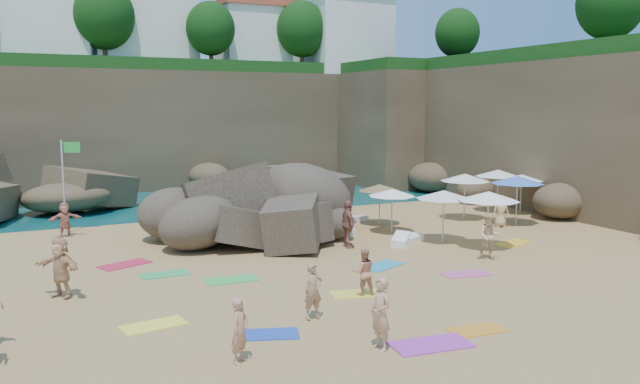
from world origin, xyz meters
name	(u,v)px	position (x,y,z in m)	size (l,w,h in m)	color
ground	(306,258)	(0.00, 0.00, 0.00)	(120.00, 120.00, 0.00)	tan
seawater	(154,177)	(0.00, 30.00, 0.00)	(120.00, 120.00, 0.00)	#0C4751
cliff_back	(192,129)	(2.00, 25.00, 4.00)	(44.00, 8.00, 8.00)	brown
cliff_right	(536,133)	(19.00, 8.00, 4.00)	(8.00, 30.00, 8.00)	brown
cliff_corner	(401,128)	(17.00, 20.00, 4.00)	(10.00, 12.00, 8.00)	brown
clifftop_buildings	(200,30)	(2.96, 25.79, 11.24)	(28.48, 9.48, 7.00)	white
clifftop_trees	(251,21)	(4.78, 19.52, 11.26)	(35.60, 23.82, 4.40)	#11380F
rock_outcrop	(261,244)	(-0.70, 2.94, 0.00)	(7.68, 5.76, 3.07)	brown
flag_pole	(66,174)	(-7.70, 8.70, 2.66)	(0.80, 0.25, 4.18)	silver
parasol_0	(335,186)	(4.55, 6.64, 1.70)	(1.96, 1.96, 1.86)	silver
parasol_1	(317,176)	(5.53, 10.84, 1.72)	(1.98, 1.98, 1.87)	silver
parasol_2	(320,189)	(3.28, 5.73, 1.74)	(2.01, 2.01, 1.90)	silver
parasol_3	(498,173)	(13.46, 4.94, 2.10)	(2.42, 2.42, 2.29)	silver
parasol_4	(522,178)	(14.14, 3.94, 1.92)	(2.21, 2.21, 2.09)	silver
parasol_6	(380,188)	(5.81, 4.42, 1.80)	(2.08, 2.08, 1.97)	silver
parasol_7	(465,178)	(10.37, 3.83, 2.12)	(2.45, 2.45, 2.31)	silver
parasol_8	(444,195)	(6.22, -0.02, 2.02)	(2.32, 2.32, 2.20)	silver
parasol_9	(489,196)	(7.10, -1.73, 2.12)	(2.44, 2.44, 2.31)	silver
parasol_10	(518,180)	(11.78, 1.70, 2.17)	(2.51, 2.51, 2.37)	silver
parasol_11	(392,193)	(5.30, 2.50, 1.84)	(2.12, 2.12, 2.00)	silver
lounger_0	(297,226)	(1.95, 5.37, 0.13)	(1.72, 0.57, 0.27)	silver
lounger_1	(328,208)	(5.33, 9.04, 0.16)	(2.03, 0.68, 0.32)	white
lounger_2	(306,210)	(4.12, 9.18, 0.13)	(1.63, 0.54, 0.25)	silver
lounger_3	(332,232)	(2.65, 3.16, 0.16)	(2.02, 0.67, 0.31)	white
lounger_4	(352,219)	(5.12, 5.87, 0.12)	(1.55, 0.52, 0.24)	silver
lounger_5	(408,240)	(4.78, 0.38, 0.15)	(1.91, 0.64, 0.30)	white
towel_0	(266,334)	(-4.15, -6.82, 0.01)	(1.60, 0.80, 0.03)	#2245B5
towel_2	(477,330)	(0.77, -8.83, 0.01)	(1.46, 0.73, 0.03)	orange
towel_3	(231,280)	(-3.46, -1.72, 0.01)	(1.67, 0.83, 0.03)	green
towel_4	(154,325)	(-6.55, -4.96, 0.01)	(1.61, 0.81, 0.03)	#FBF242
towel_6	(431,344)	(-0.84, -9.13, 0.02)	(1.92, 0.96, 0.03)	#B137B3
towel_7	(125,264)	(-6.30, 1.83, 0.02)	(1.77, 0.89, 0.03)	#C42243
towel_8	(382,266)	(1.93, -2.29, 0.01)	(1.66, 0.83, 0.03)	#2493C4
towel_9	(466,274)	(3.92, -4.44, 0.01)	(1.63, 0.81, 0.03)	#CB4F8F
towel_10	(513,243)	(8.74, -1.44, 0.02)	(1.73, 0.86, 0.03)	yellow
towel_11	(165,274)	(-5.28, -0.11, 0.01)	(1.58, 0.79, 0.03)	green
towel_12	(359,294)	(-0.44, -4.84, 0.01)	(1.65, 0.82, 0.03)	yellow
person_stand_0	(240,330)	(-5.26, -8.15, 0.74)	(0.54, 0.36, 1.49)	tan
person_stand_1	(364,272)	(-0.36, -4.99, 0.72)	(0.70, 0.55, 1.45)	tan
person_stand_2	(208,204)	(-1.46, 8.39, 0.95)	(1.23, 0.51, 1.91)	#F1B488
person_stand_3	(348,224)	(2.21, 0.83, 0.96)	(1.12, 0.47, 1.92)	#925749
person_stand_4	(501,211)	(10.78, 1.62, 0.75)	(0.74, 0.40, 1.51)	tan
person_stand_5	(65,220)	(-7.89, 7.97, 0.76)	(1.41, 0.40, 1.52)	#C57662
person_stand_6	(381,314)	(-2.08, -8.84, 0.87)	(0.63, 0.42, 1.74)	tan
person_lie_3	(62,290)	(-8.55, -1.35, 0.24)	(1.64, 1.77, 0.47)	tan
person_lie_4	(313,313)	(-2.62, -6.28, 0.18)	(0.55, 1.50, 0.36)	#A37851
person_lie_5	(489,251)	(6.00, -3.14, 0.32)	(0.82, 1.68, 0.64)	#E4B181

